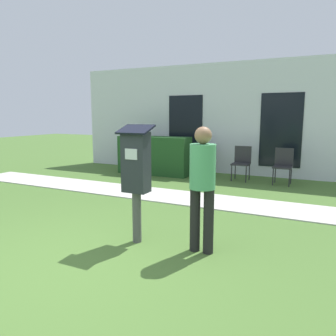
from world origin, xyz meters
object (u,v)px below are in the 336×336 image
at_px(outdoor_chair_middle, 242,160).
at_px(outdoor_chair_right, 283,163).
at_px(parking_meter, 136,168).
at_px(person_standing, 202,180).
at_px(outdoor_chair_left, 205,158).

distance_m(outdoor_chair_middle, outdoor_chair_right, 1.05).
bearing_deg(parking_meter, outdoor_chair_middle, 87.08).
bearing_deg(outdoor_chair_right, parking_meter, -88.43).
relative_size(person_standing, outdoor_chair_left, 1.76).
relative_size(parking_meter, outdoor_chair_left, 1.77).
relative_size(outdoor_chair_middle, outdoor_chair_right, 1.00).
distance_m(outdoor_chair_left, outdoor_chair_right, 2.11).
height_order(person_standing, outdoor_chair_middle, person_standing).
distance_m(person_standing, outdoor_chair_left, 5.21).
xyz_separation_m(person_standing, outdoor_chair_middle, (-0.65, 4.83, -0.40)).
height_order(person_standing, outdoor_chair_right, person_standing).
xyz_separation_m(person_standing, outdoor_chair_right, (0.40, 4.77, -0.40)).
height_order(parking_meter, person_standing, parking_meter).
distance_m(parking_meter, outdoor_chair_right, 5.04).
bearing_deg(person_standing, outdoor_chair_right, 50.65).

